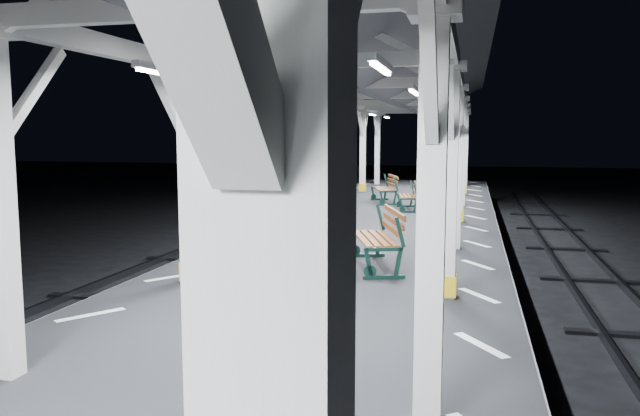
% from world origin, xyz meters
% --- Properties ---
extents(ground, '(120.00, 120.00, 0.00)m').
position_xyz_m(ground, '(0.00, 0.00, 0.00)').
color(ground, black).
rests_on(ground, ground).
extents(platform, '(6.00, 50.00, 1.00)m').
position_xyz_m(platform, '(0.00, 0.00, 0.50)').
color(platform, black).
rests_on(platform, ground).
extents(hazard_stripes_left, '(1.00, 48.00, 0.01)m').
position_xyz_m(hazard_stripes_left, '(-2.45, 0.00, 1.00)').
color(hazard_stripes_left, silver).
rests_on(hazard_stripes_left, platform).
extents(hazard_stripes_right, '(1.00, 48.00, 0.01)m').
position_xyz_m(hazard_stripes_right, '(2.45, 0.00, 1.00)').
color(hazard_stripes_right, silver).
rests_on(hazard_stripes_right, platform).
extents(canopy, '(5.40, 49.00, 4.65)m').
position_xyz_m(canopy, '(0.00, -0.01, 4.56)').
color(canopy, silver).
rests_on(canopy, platform).
extents(bench_mid, '(1.25, 2.02, 1.03)m').
position_xyz_m(bench_mid, '(0.79, 3.80, 1.55)').
color(bench_mid, '#12302A').
rests_on(bench_mid, platform).
extents(bench_far, '(1.16, 1.86, 0.95)m').
position_xyz_m(bench_far, '(-0.50, 14.25, 1.51)').
color(bench_far, '#12302A').
rests_on(bench_far, platform).
extents(bench_extra, '(0.84, 1.66, 0.86)m').
position_xyz_m(bench_extra, '(0.47, 12.39, 1.46)').
color(bench_extra, '#12302A').
rests_on(bench_extra, platform).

